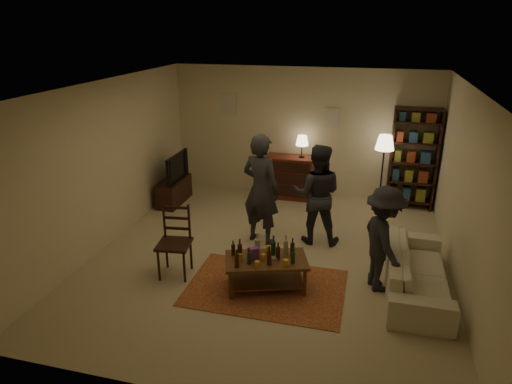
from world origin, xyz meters
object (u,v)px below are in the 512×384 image
(dresser, at_px, (289,176))
(person_by_sofa, at_px, (383,240))
(floor_lamp, at_px, (384,148))
(sofa, at_px, (417,271))
(coffee_table, at_px, (266,262))
(dining_chair, at_px, (175,238))
(tv_stand, at_px, (174,185))
(bookshelf, at_px, (413,158))
(person_right, at_px, (317,194))
(person_left, at_px, (261,190))

(dresser, height_order, person_by_sofa, person_by_sofa)
(floor_lamp, distance_m, sofa, 3.09)
(coffee_table, bearing_deg, dining_chair, 176.50)
(coffee_table, xyz_separation_m, person_by_sofa, (1.56, 0.42, 0.35))
(dining_chair, xyz_separation_m, tv_stand, (-1.20, 2.59, -0.19))
(bookshelf, bearing_deg, dresser, -178.43)
(tv_stand, xyz_separation_m, person_right, (3.07, -1.02, 0.47))
(dresser, xyz_separation_m, person_left, (-0.08, -2.18, 0.47))
(person_right, bearing_deg, sofa, 139.42)
(person_by_sofa, bearing_deg, person_left, 41.97)
(floor_lamp, distance_m, person_by_sofa, 2.99)
(bookshelf, height_order, person_right, bookshelf)
(sofa, distance_m, person_right, 2.04)
(bookshelf, relative_size, sofa, 0.97)
(dresser, xyz_separation_m, person_by_sofa, (1.89, -3.17, 0.28))
(coffee_table, distance_m, tv_stand, 3.72)
(sofa, distance_m, person_by_sofa, 0.68)
(person_left, bearing_deg, person_by_sofa, 172.84)
(floor_lamp, relative_size, person_left, 0.81)
(floor_lamp, bearing_deg, person_by_sofa, -89.55)
(dresser, bearing_deg, person_by_sofa, -59.16)
(tv_stand, distance_m, sofa, 5.14)
(tv_stand, distance_m, person_right, 3.27)
(coffee_table, bearing_deg, floor_lamp, 65.47)
(coffee_table, distance_m, sofa, 2.11)
(sofa, bearing_deg, dining_chair, 96.43)
(bookshelf, distance_m, floor_lamp, 0.69)
(dining_chair, relative_size, person_left, 0.57)
(dining_chair, bearing_deg, tv_stand, 107.37)
(sofa, height_order, person_right, person_right)
(person_right, distance_m, person_by_sofa, 1.64)
(floor_lamp, height_order, person_right, person_right)
(coffee_table, relative_size, tv_stand, 1.20)
(person_right, bearing_deg, person_left, 11.26)
(coffee_table, height_order, tv_stand, tv_stand)
(dining_chair, height_order, person_by_sofa, person_by_sofa)
(coffee_table, height_order, bookshelf, bookshelf)
(person_left, bearing_deg, dresser, -72.60)
(bookshelf, xyz_separation_m, person_by_sofa, (-0.55, -3.24, -0.28))
(bookshelf, bearing_deg, tv_stand, -168.20)
(coffee_table, height_order, dining_chair, dining_chair)
(dining_chair, bearing_deg, bookshelf, 38.10)
(person_right, bearing_deg, bookshelf, -132.81)
(sofa, bearing_deg, dresser, 37.54)
(tv_stand, bearing_deg, bookshelf, 11.80)
(dining_chair, relative_size, dresser, 0.80)
(bookshelf, height_order, person_left, bookshelf)
(coffee_table, distance_m, person_left, 1.56)
(bookshelf, relative_size, person_left, 1.07)
(dining_chair, bearing_deg, person_by_sofa, -1.11)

